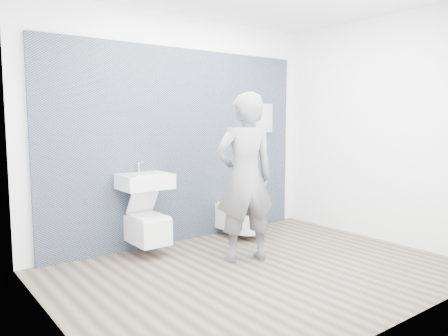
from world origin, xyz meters
TOP-DOWN VIEW (x-y plane):
  - ground at (0.00, 0.00)m, footprint 4.00×4.00m
  - room_shell at (0.00, 0.00)m, footprint 4.00×4.00m
  - tile_wall at (0.00, 1.47)m, footprint 3.60×0.06m
  - washbasin at (-0.65, 1.23)m, footprint 0.56×0.42m
  - toilet_square at (-0.65, 1.19)m, footprint 0.35×0.51m
  - toilet_rounded at (0.68, 1.10)m, footprint 0.39×0.67m
  - info_placard at (1.34, 1.43)m, footprint 0.30×0.03m
  - visitor at (0.10, 0.36)m, footprint 0.76×0.62m

SIDE VIEW (x-z plane):
  - ground at x=0.00m, z-range 0.00..0.00m
  - tile_wall at x=0.00m, z-range -1.20..1.20m
  - info_placard at x=1.34m, z-range -0.20..0.20m
  - toilet_rounded at x=0.68m, z-range 0.09..0.45m
  - toilet_square at x=-0.65m, z-range -0.01..0.63m
  - washbasin at x=-0.65m, z-range 0.63..1.05m
  - visitor at x=0.10m, z-range 0.00..1.82m
  - room_shell at x=0.00m, z-range -0.26..3.74m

